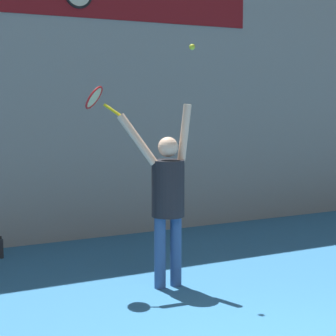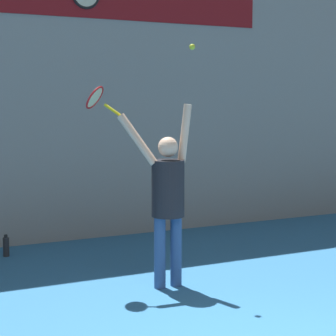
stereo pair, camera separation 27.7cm
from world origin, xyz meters
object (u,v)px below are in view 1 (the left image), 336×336
at_px(tennis_racket, 96,99).
at_px(water_bottle, 0,248).
at_px(tennis_ball, 192,47).
at_px(tennis_player, 167,194).

height_order(tennis_racket, water_bottle, tennis_racket).
xyz_separation_m(tennis_ball, water_bottle, (-1.64, 2.31, -2.57)).
bearing_deg(tennis_ball, tennis_racket, 149.86).
distance_m(tennis_player, tennis_ball, 1.65).
relative_size(tennis_player, tennis_racket, 5.03).
distance_m(tennis_racket, tennis_ball, 1.21).
distance_m(tennis_ball, water_bottle, 3.82).
height_order(tennis_player, tennis_ball, tennis_ball).
bearing_deg(water_bottle, tennis_player, -57.71).
bearing_deg(tennis_player, water_bottle, 122.29).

